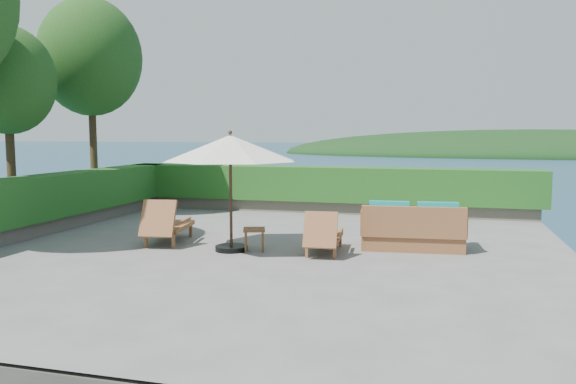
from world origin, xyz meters
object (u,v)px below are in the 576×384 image
(patio_umbrella, at_px, (230,149))
(wicker_loveseat, at_px, (412,230))
(lounge_right, at_px, (323,235))
(side_table, at_px, (254,232))
(lounge_left, at_px, (167,224))

(patio_umbrella, relative_size, wicker_loveseat, 1.36)
(patio_umbrella, xyz_separation_m, wicker_loveseat, (3.47, 1.12, -1.63))
(patio_umbrella, distance_m, lounge_right, 2.47)
(side_table, distance_m, wicker_loveseat, 3.19)
(patio_umbrella, distance_m, lounge_left, 2.30)
(wicker_loveseat, bearing_deg, side_table, -166.42)
(lounge_left, bearing_deg, wicker_loveseat, -0.42)
(lounge_left, bearing_deg, lounge_right, -11.30)
(patio_umbrella, bearing_deg, lounge_right, 6.81)
(lounge_left, relative_size, lounge_right, 1.14)
(side_table, height_order, wicker_loveseat, wicker_loveseat)
(patio_umbrella, height_order, lounge_left, patio_umbrella)
(patio_umbrella, height_order, wicker_loveseat, patio_umbrella)
(lounge_left, height_order, side_table, lounge_left)
(lounge_left, distance_m, side_table, 2.07)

